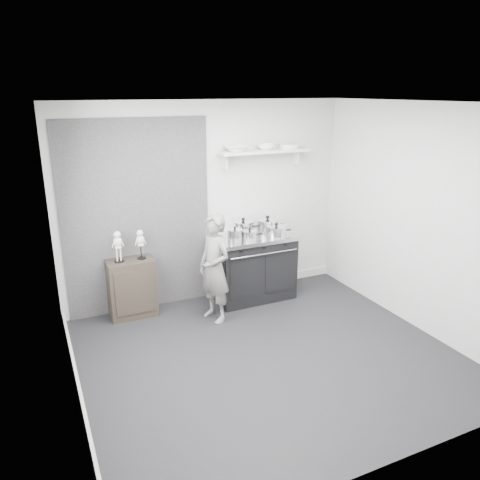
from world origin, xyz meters
TOP-DOWN VIEW (x-y plane):
  - ground at (0.00, 0.00)m, footprint 4.00×4.00m
  - room_shell at (-0.09, 0.15)m, footprint 4.02×3.62m
  - wall_shelf at (0.80, 1.68)m, footprint 1.30×0.26m
  - stove at (0.54, 1.48)m, footprint 1.14×0.71m
  - side_cabinet at (-1.13, 1.61)m, footprint 0.59×0.34m
  - child at (-0.19, 1.06)m, footprint 0.46×0.58m
  - pot_front_left at (0.22, 1.36)m, footprint 0.29×0.20m
  - pot_back_left at (0.45, 1.61)m, footprint 0.37×0.29m
  - pot_back_right at (0.81, 1.56)m, footprint 0.40×0.32m
  - pot_front_right at (0.80, 1.30)m, footprint 0.37×0.28m
  - pot_front_center at (0.42, 1.33)m, footprint 0.29×0.20m
  - skeleton_full at (-1.26, 1.61)m, footprint 0.13×0.08m
  - skeleton_torso at (-0.98, 1.61)m, footprint 0.12×0.08m
  - bowl_large at (0.37, 1.67)m, footprint 0.31×0.31m
  - bowl_small at (0.82, 1.67)m, footprint 0.23×0.23m
  - plate_stack at (1.18, 1.67)m, footprint 0.28×0.28m

SIDE VIEW (x-z plane):
  - ground at x=0.00m, z-range 0.00..0.00m
  - side_cabinet at x=-1.13m, z-range 0.00..0.76m
  - stove at x=0.54m, z-range 0.00..0.92m
  - child at x=-0.19m, z-range 0.00..1.39m
  - pot_front_center at x=0.42m, z-range 0.90..1.06m
  - skeleton_torso at x=-0.98m, z-range 0.76..1.20m
  - pot_front_right at x=0.80m, z-range 0.89..1.09m
  - skeleton_full at x=-1.26m, z-range 0.76..1.22m
  - pot_front_left at x=0.22m, z-range 0.90..1.09m
  - pot_back_right at x=0.81m, z-range 0.89..1.12m
  - pot_back_left at x=0.45m, z-range 0.89..1.12m
  - room_shell at x=-0.09m, z-range 0.28..2.99m
  - wall_shelf at x=0.80m, z-range 1.89..2.13m
  - plate_stack at x=1.18m, z-range 2.04..2.10m
  - bowl_small at x=0.82m, z-range 2.04..2.11m
  - bowl_large at x=0.37m, z-range 2.04..2.12m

